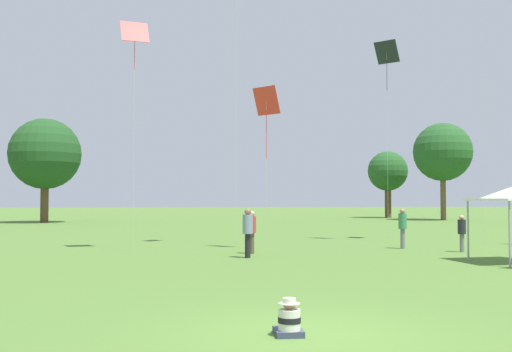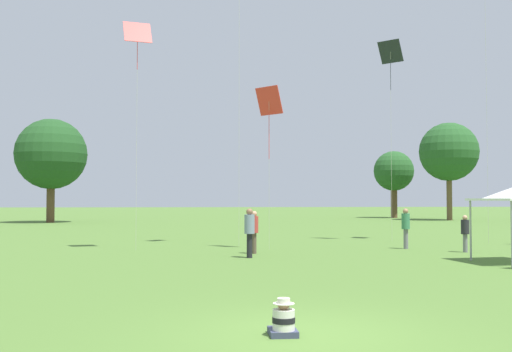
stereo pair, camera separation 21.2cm
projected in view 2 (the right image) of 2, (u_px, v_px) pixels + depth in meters
name	position (u px, v px, depth m)	size (l,w,h in m)	color
ground_plane	(305.00, 334.00, 9.72)	(300.00, 300.00, 0.00)	#4C702D
seated_toddler	(283.00, 320.00, 9.59)	(0.45, 0.56, 0.62)	#383D56
person_standing_1	(406.00, 225.00, 26.35)	(0.40, 0.40, 1.78)	slate
person_standing_2	(465.00, 230.00, 24.63)	(0.47, 0.47, 1.53)	slate
person_standing_3	(250.00, 228.00, 22.32)	(0.53, 0.53, 1.84)	black
person_standing_4	(254.00, 228.00, 24.00)	(0.39, 0.39, 1.71)	brown
kite_0	(390.00, 56.00, 31.12)	(1.29, 1.27, 10.40)	#1E2328
kite_1	(137.00, 37.00, 25.84)	(1.30, 0.91, 9.91)	red
kite_2	(269.00, 103.00, 26.24)	(1.17, 1.20, 7.10)	red
distant_tree_0	(449.00, 152.00, 61.79)	(6.04, 6.04, 10.09)	brown
distant_tree_1	(394.00, 172.00, 69.40)	(4.61, 4.61, 7.75)	brown
distant_tree_2	(51.00, 154.00, 55.66)	(6.56, 6.56, 9.66)	brown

